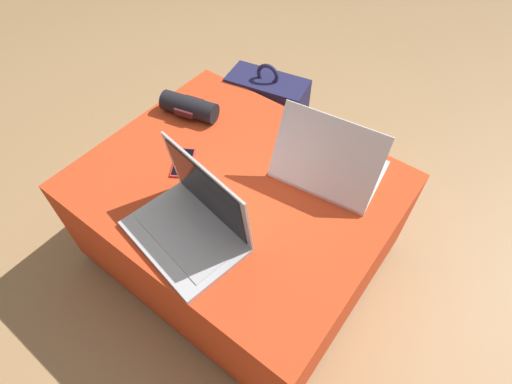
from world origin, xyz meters
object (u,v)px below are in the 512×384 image
(laptop_near, at_px, (192,221))
(laptop_far, at_px, (328,165))
(cell_phone, at_px, (183,163))
(wrist_brace, at_px, (189,107))
(backpack, at_px, (267,123))

(laptop_near, distance_m, laptop_far, 0.48)
(cell_phone, distance_m, wrist_brace, 0.26)
(laptop_far, bearing_deg, wrist_brace, -2.25)
(backpack, xyz_separation_m, wrist_brace, (-0.11, -0.36, 0.27))
(laptop_near, height_order, cell_phone, laptop_near)
(laptop_near, height_order, laptop_far, laptop_near)
(laptop_near, distance_m, backpack, 0.85)
(laptop_far, bearing_deg, laptop_near, 58.22)
(cell_phone, bearing_deg, backpack, 62.42)
(laptop_near, relative_size, wrist_brace, 1.67)
(laptop_near, relative_size, laptop_far, 1.05)
(laptop_near, distance_m, cell_phone, 0.29)
(cell_phone, height_order, wrist_brace, wrist_brace)
(cell_phone, relative_size, backpack, 0.27)
(laptop_near, bearing_deg, wrist_brace, 144.01)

